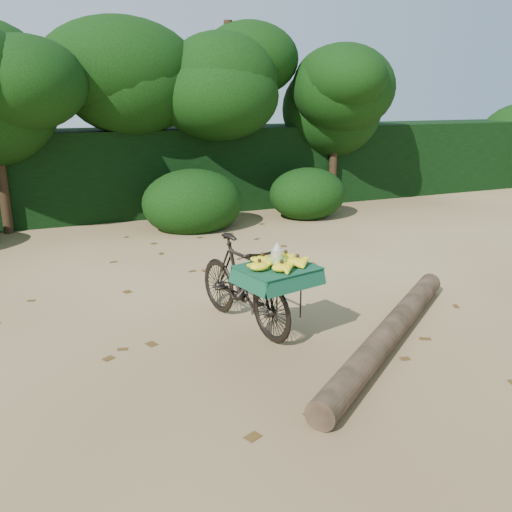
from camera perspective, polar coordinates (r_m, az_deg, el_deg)
name	(u,v)px	position (r m, az deg, el deg)	size (l,w,h in m)	color
ground	(177,321)	(6.29, -8.36, -6.83)	(80.00, 80.00, 0.00)	tan
vendor_bicycle	(245,282)	(5.92, -1.22, -2.79)	(0.96, 1.83, 1.02)	black
fallen_log	(390,332)	(5.82, 13.88, -7.79)	(0.26, 0.26, 3.56)	brown
hedge_backdrop	(97,173)	(12.10, -16.43, 8.36)	(26.00, 1.80, 1.80)	black
tree_row	(62,122)	(11.15, -19.75, 13.13)	(14.50, 2.00, 4.00)	black
bush_clumps	(141,210)	(10.30, -12.04, 4.80)	(8.80, 1.70, 0.90)	black
leaf_litter	(163,302)	(6.88, -9.78, -4.79)	(7.00, 7.30, 0.01)	#523615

